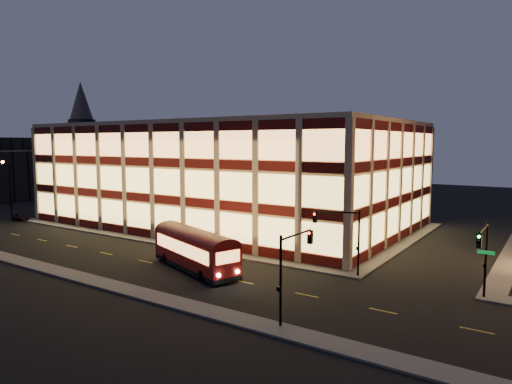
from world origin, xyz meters
The scene contains 15 objects.
ground centered at (0.00, 0.00, 0.00)m, with size 200.00×200.00×0.00m, color black.
sidewalk_office_south centered at (-3.00, 1.00, 0.07)m, with size 54.00×2.00×0.15m, color #514F4C.
sidewalk_office_east centered at (23.00, 17.00, 0.07)m, with size 2.00×30.00×0.15m, color #514F4C.
sidewalk_tower_west centered at (34.00, 17.00, 0.07)m, with size 2.00×30.00×0.15m, color #514F4C.
sidewalk_near centered at (0.00, -13.00, 0.07)m, with size 100.00×2.00×0.15m, color #514F4C.
office_building centered at (-2.91, 16.91, 7.25)m, with size 50.45×30.45×14.50m.
bg_building_a centered at (-62.00, 18.00, 5.00)m, with size 18.00×28.00×10.00m, color #2D2621.
church_tower centered at (-70.00, 40.00, 9.00)m, with size 5.00×5.00×18.00m, color #2D2621.
church_spire centered at (-70.00, 40.00, 23.00)m, with size 6.00×6.00×10.00m, color #4C473F.
traffic_signal_far centered at (22.21, 0.24, 4.11)m, with size 3.79×1.87×6.00m.
traffic_signal_right centered at (33.50, -0.62, 4.10)m, with size 1.20×4.37×6.00m.
traffic_signal_near centered at (23.50, -11.03, 4.13)m, with size 0.32×4.45×6.00m.
street_lamp_a centered at (-34.00, 0.82, 5.47)m, with size 0.44×1.22×9.02m.
trolley_bus centered at (10.10, -5.47, 2.14)m, with size 11.67×6.60×3.86m.
parked_car_0 centered at (-29.84, 0.08, 0.54)m, with size 1.27×3.16×1.08m, color black.
Camera 1 is at (37.80, -36.60, 11.75)m, focal length 32.00 mm.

